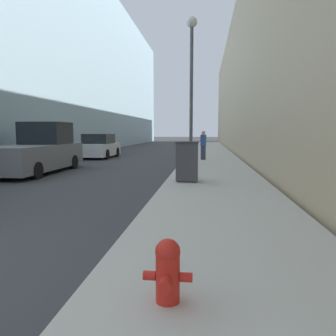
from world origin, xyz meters
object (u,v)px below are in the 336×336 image
fire_hydrant (168,269)px  trash_bin (187,161)px  pickup_truck (38,152)px  pedestrian_on_sidewalk (203,145)px  lamppost (191,73)px  parked_sedan_near (99,147)px

fire_hydrant → trash_bin: bearing=91.9°
fire_hydrant → pickup_truck: (-6.81, 10.38, 0.42)m
fire_hydrant → trash_bin: size_ratio=0.47×
fire_hydrant → pedestrian_on_sidewalk: size_ratio=0.37×
trash_bin → lamppost: size_ratio=0.19×
pickup_truck → parked_sedan_near: 7.82m
fire_hydrant → lamppost: bearing=91.6°
lamppost → parked_sedan_near: size_ratio=1.68×
fire_hydrant → lamppost: lamppost is taller
trash_bin → parked_sedan_near: bearing=121.3°
pedestrian_on_sidewalk → parked_sedan_near: bearing=160.8°
trash_bin → pickup_truck: (-6.57, 2.83, 0.08)m
fire_hydrant → lamppost: 12.97m
trash_bin → lamppost: (-0.10, 4.80, 3.60)m
pickup_truck → parked_sedan_near: size_ratio=1.38×
pedestrian_on_sidewalk → lamppost: bearing=-99.1°
fire_hydrant → trash_bin: (-0.25, 7.55, 0.34)m
trash_bin → pedestrian_on_sidewalk: bearing=86.9°
parked_sedan_near → pedestrian_on_sidewalk: pedestrian_on_sidewalk is taller
pedestrian_on_sidewalk → trash_bin: bearing=-93.1°
parked_sedan_near → pedestrian_on_sidewalk: 7.35m
parked_sedan_near → lamppost: bearing=-42.5°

